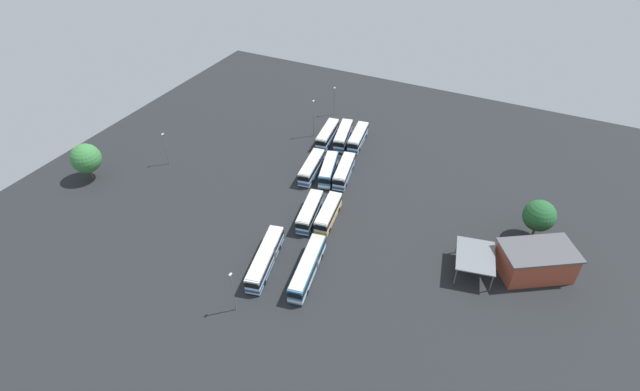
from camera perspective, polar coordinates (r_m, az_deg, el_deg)
name	(u,v)px	position (r m, az deg, el deg)	size (l,w,h in m)	color
ground_plane	(319,196)	(99.20, -0.12, -0.03)	(120.80, 120.80, 0.00)	black
bus_row0_slot0	(327,134)	(116.37, 0.89, 7.26)	(11.12, 4.03, 3.38)	silver
bus_row0_slot1	(343,135)	(116.12, 2.75, 7.14)	(11.24, 4.84, 3.38)	silver
bus_row0_slot2	(358,137)	(115.47, 4.52, 6.87)	(10.74, 4.03, 3.38)	silver
bus_row1_slot0	(312,167)	(104.52, -1.01, 3.38)	(11.18, 4.14, 3.38)	silver
bus_row1_slot1	(328,170)	(103.77, 1.01, 3.09)	(10.79, 5.16, 3.38)	teal
bus_row1_slot2	(344,171)	(103.46, 2.87, 2.93)	(10.96, 4.49, 3.38)	silver
bus_row2_slot1	(310,212)	(92.41, -1.22, -1.90)	(10.78, 4.49, 3.38)	silver
bus_row2_slot2	(328,213)	(91.98, 0.99, -2.12)	(10.46, 3.98, 3.38)	silver
bus_row3_slot0	(265,258)	(83.63, -6.48, -7.36)	(14.06, 5.60, 3.38)	silver
bus_row3_slot2	(308,267)	(81.62, -1.46, -8.47)	(14.07, 4.91, 3.38)	teal
depot_building	(536,261)	(89.04, 24.17, -7.08)	(12.56, 14.09, 5.32)	#99422D
maintenance_shelter	(476,256)	(85.08, 17.91, -6.82)	(9.36, 7.80, 3.70)	slate
lamp_post_far_corner	(233,291)	(75.76, -10.24, -11.00)	(0.56, 0.28, 8.08)	slate
lamp_post_near_entrance	(313,117)	(116.73, -0.78, 9.26)	(0.56, 0.28, 9.49)	slate
lamp_post_mid_lot	(334,100)	(126.88, 1.71, 11.24)	(0.56, 0.28, 7.71)	slate
lamp_post_by_building	(166,148)	(111.76, -17.79, 5.42)	(0.56, 0.28, 7.77)	slate
tree_south_edge	(539,216)	(94.85, 24.50, -2.18)	(5.76, 5.76, 7.97)	brown
tree_west_edge	(86,158)	(112.69, -25.94, 3.97)	(6.24, 6.24, 8.20)	brown
puddle_centre_drain	(313,162)	(109.50, -0.83, 4.02)	(1.79, 1.79, 0.01)	black
puddle_near_shelter	(343,159)	(110.56, 2.72, 4.34)	(2.19, 2.19, 0.01)	black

